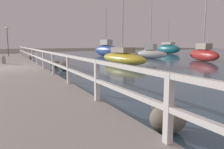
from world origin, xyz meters
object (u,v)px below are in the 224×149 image
(sailboat_yellow, at_px, (123,58))
(sailboat_white, at_px, (150,53))
(sailboat_red, at_px, (203,54))
(sailboat_teal, at_px, (168,49))
(dock_lamp, at_px, (7,33))
(mooring_bollard, at_px, (4,60))
(sailboat_blue, at_px, (106,50))

(sailboat_yellow, height_order, sailboat_white, sailboat_white)
(sailboat_yellow, height_order, sailboat_red, sailboat_red)
(sailboat_yellow, relative_size, sailboat_red, 1.07)
(sailboat_teal, relative_size, sailboat_yellow, 0.89)
(sailboat_teal, distance_m, sailboat_yellow, 20.37)
(dock_lamp, height_order, sailboat_red, sailboat_red)
(dock_lamp, relative_size, sailboat_teal, 0.59)
(mooring_bollard, relative_size, sailboat_yellow, 0.09)
(mooring_bollard, bearing_deg, sailboat_yellow, -10.72)
(sailboat_yellow, bearing_deg, sailboat_blue, 70.13)
(sailboat_teal, distance_m, sailboat_white, 12.59)
(dock_lamp, bearing_deg, sailboat_blue, -4.47)
(mooring_bollard, xyz_separation_m, sailboat_red, (16.54, -2.03, 0.11))
(mooring_bollard, bearing_deg, sailboat_white, 12.52)
(sailboat_blue, distance_m, sailboat_red, 11.72)
(mooring_bollard, height_order, dock_lamp, dock_lamp)
(mooring_bollard, distance_m, sailboat_blue, 14.44)
(mooring_bollard, xyz_separation_m, sailboat_yellow, (8.27, -1.57, -0.01))
(sailboat_blue, bearing_deg, sailboat_white, -69.34)
(sailboat_yellow, bearing_deg, dock_lamp, 123.36)
(sailboat_yellow, bearing_deg, mooring_bollard, 167.54)
(sailboat_red, bearing_deg, sailboat_blue, 131.13)
(sailboat_teal, relative_size, sailboat_red, 0.96)
(sailboat_yellow, bearing_deg, sailboat_red, -4.94)
(dock_lamp, bearing_deg, sailboat_red, -35.64)
(dock_lamp, xyz_separation_m, sailboat_teal, (23.44, 1.96, -1.90))
(dock_lamp, distance_m, sailboat_red, 19.82)
(sailboat_blue, bearing_deg, sailboat_red, -72.08)
(dock_lamp, relative_size, sailboat_red, 0.57)
(sailboat_teal, height_order, sailboat_yellow, sailboat_teal)
(sailboat_teal, bearing_deg, sailboat_yellow, -141.34)
(sailboat_red, bearing_deg, dock_lamp, 160.51)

